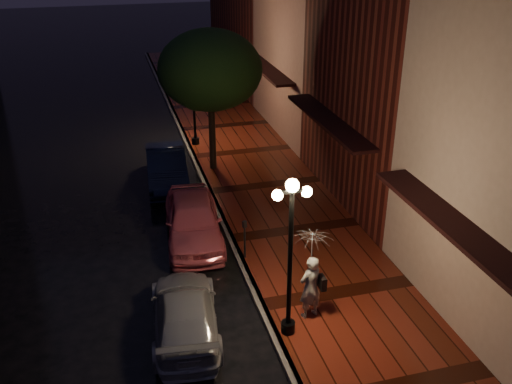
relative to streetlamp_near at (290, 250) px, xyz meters
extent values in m
plane|color=black|center=(-0.35, 5.00, -2.60)|extent=(120.00, 120.00, 0.00)
cube|color=#44160C|center=(1.90, 5.00, -2.53)|extent=(4.50, 60.00, 0.15)
cube|color=#595451|center=(-0.35, 5.00, -2.53)|extent=(0.25, 60.00, 0.15)
cube|color=#511914|center=(6.65, 7.00, 2.90)|extent=(5.00, 8.00, 11.00)
cube|color=#8C5951|center=(6.65, 15.00, 1.90)|extent=(5.00, 8.00, 9.00)
cube|color=#511914|center=(6.65, 25.00, 2.40)|extent=(5.00, 12.00, 10.00)
cylinder|color=black|center=(0.00, 0.00, -0.45)|extent=(0.12, 0.12, 4.00)
cylinder|color=black|center=(0.00, 0.00, -2.30)|extent=(0.36, 0.36, 0.30)
cube|color=black|center=(0.00, 0.00, 1.55)|extent=(0.70, 0.08, 0.08)
sphere|color=#FAD796|center=(0.00, 0.00, 1.70)|extent=(0.32, 0.32, 0.32)
sphere|color=#FAD796|center=(-0.35, 0.00, 1.50)|extent=(0.26, 0.26, 0.26)
sphere|color=#FAD796|center=(0.35, 0.00, 1.50)|extent=(0.26, 0.26, 0.26)
cylinder|color=black|center=(0.00, 14.00, -0.45)|extent=(0.12, 0.12, 4.00)
cylinder|color=black|center=(0.00, 14.00, -2.30)|extent=(0.36, 0.36, 0.30)
cube|color=black|center=(0.00, 14.00, 1.55)|extent=(0.70, 0.08, 0.08)
sphere|color=#FAD796|center=(0.00, 14.00, 1.70)|extent=(0.32, 0.32, 0.32)
sphere|color=#FAD796|center=(-0.35, 14.00, 1.50)|extent=(0.26, 0.26, 0.26)
sphere|color=#FAD796|center=(0.35, 14.00, 1.50)|extent=(0.26, 0.26, 0.26)
cylinder|color=black|center=(0.25, 11.00, -0.85)|extent=(0.28, 0.28, 3.20)
ellipsoid|color=black|center=(0.25, 11.00, 1.75)|extent=(4.16, 4.16, 3.20)
sphere|color=black|center=(0.95, 11.60, 1.15)|extent=(1.80, 1.80, 1.80)
sphere|color=black|center=(-0.35, 10.30, 1.25)|extent=(1.80, 1.80, 1.80)
imported|color=#D65868|center=(-1.52, 5.46, -1.84)|extent=(2.19, 4.62, 1.52)
imported|color=black|center=(-1.81, 10.19, -1.88)|extent=(1.81, 4.47, 1.44)
imported|color=#98979E|center=(-2.52, 0.84, -2.00)|extent=(2.11, 4.31, 1.21)
imported|color=white|center=(0.75, 0.49, -1.54)|extent=(0.76, 0.61, 1.82)
imported|color=silver|center=(0.75, 0.49, -0.39)|extent=(1.06, 1.08, 0.97)
cylinder|color=black|center=(0.75, 0.49, -1.11)|extent=(0.02, 0.02, 1.46)
cube|color=black|center=(1.05, 0.44, -1.42)|extent=(0.15, 0.34, 0.36)
cylinder|color=black|center=(-0.20, 3.74, -1.91)|extent=(0.06, 0.06, 1.09)
cube|color=black|center=(-0.20, 3.74, -1.27)|extent=(0.14, 0.12, 0.22)
camera|label=1|loc=(-3.84, -11.03, 7.15)|focal=40.00mm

